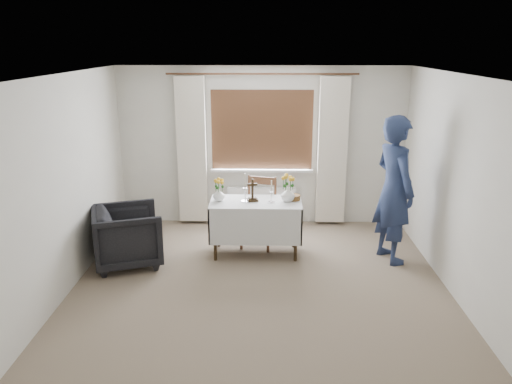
% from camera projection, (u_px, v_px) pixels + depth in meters
% --- Properties ---
extents(ground, '(5.00, 5.00, 0.00)m').
position_uv_depth(ground, '(259.00, 294.00, 5.84)').
color(ground, '#86725D').
rests_on(ground, ground).
extents(altar_table, '(1.24, 0.64, 0.76)m').
position_uv_depth(altar_table, '(256.00, 228.00, 6.87)').
color(altar_table, white).
rests_on(altar_table, ground).
extents(wooden_chair, '(0.56, 0.56, 0.99)m').
position_uv_depth(wooden_chair, '(258.00, 213.00, 7.11)').
color(wooden_chair, '#59301E').
rests_on(wooden_chair, ground).
extents(armchair, '(1.08, 1.07, 0.78)m').
position_uv_depth(armchair, '(128.00, 236.00, 6.55)').
color(armchair, black).
rests_on(armchair, ground).
extents(person, '(0.69, 0.83, 1.96)m').
position_uv_depth(person, '(394.00, 190.00, 6.53)').
color(person, navy).
rests_on(person, ground).
extents(radiator, '(1.10, 0.10, 0.60)m').
position_uv_depth(radiator, '(262.00, 205.00, 8.07)').
color(radiator, white).
rests_on(radiator, ground).
extents(wooden_cross, '(0.16, 0.13, 0.31)m').
position_uv_depth(wooden_cross, '(252.00, 190.00, 6.73)').
color(wooden_cross, black).
rests_on(wooden_cross, altar_table).
extents(candlestick_left, '(0.12, 0.12, 0.40)m').
position_uv_depth(candlestick_left, '(245.00, 188.00, 6.70)').
color(candlestick_left, white).
rests_on(candlestick_left, altar_table).
extents(candlestick_right, '(0.11, 0.11, 0.31)m').
position_uv_depth(candlestick_right, '(271.00, 191.00, 6.68)').
color(candlestick_right, white).
rests_on(candlestick_right, altar_table).
extents(flower_vase_left, '(0.20, 0.20, 0.17)m').
position_uv_depth(flower_vase_left, '(219.00, 195.00, 6.77)').
color(flower_vase_left, white).
rests_on(flower_vase_left, altar_table).
extents(flower_vase_right, '(0.24, 0.24, 0.20)m').
position_uv_depth(flower_vase_right, '(288.00, 194.00, 6.74)').
color(flower_vase_right, white).
rests_on(flower_vase_right, altar_table).
extents(wicker_basket, '(0.19, 0.19, 0.07)m').
position_uv_depth(wicker_basket, '(293.00, 197.00, 6.82)').
color(wicker_basket, brown).
rests_on(wicker_basket, altar_table).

